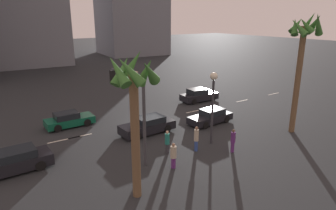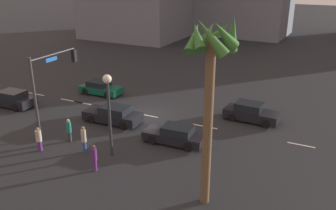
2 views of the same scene
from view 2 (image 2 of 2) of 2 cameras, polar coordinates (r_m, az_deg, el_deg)
ground_plane at (r=29.93m, az=-3.52°, el=-1.64°), size 220.00×220.00×0.00m
lane_stripe_1 at (r=26.63m, az=20.47°, el=-5.99°), size 1.85×0.14×0.01m
lane_stripe_2 at (r=27.91m, az=5.94°, el=-3.43°), size 2.01×0.14×0.01m
lane_stripe_3 at (r=29.90m, az=-3.43°, el=-1.65°), size 2.10×0.14×0.01m
lane_stripe_4 at (r=33.48m, az=-13.46°, el=0.32°), size 1.94×0.14×0.01m
lane_stripe_5 at (r=34.27m, az=-15.12°, el=0.64°), size 2.55×0.14×0.01m
lane_stripe_6 at (r=37.17m, az=-20.25°, el=1.64°), size 1.96×0.14×0.01m
car_0 at (r=35.38m, az=-10.71°, el=2.68°), size 4.14×1.91×1.30m
car_1 at (r=28.64m, az=-8.72°, el=-1.54°), size 4.68×2.06×1.36m
car_2 at (r=25.01m, az=1.12°, el=-4.82°), size 4.36×1.93×1.31m
car_3 at (r=34.62m, az=-23.75°, el=0.91°), size 4.57×2.06×1.41m
car_4 at (r=29.38m, az=13.09°, el=-1.20°), size 4.39×2.06×1.47m
traffic_signal at (r=27.07m, az=-18.31°, el=3.98°), size 0.32×4.84×5.98m
streetlamp at (r=22.41m, az=-9.49°, el=0.92°), size 0.56×0.56×5.50m
pedestrian_0 at (r=24.27m, az=-13.28°, el=-5.24°), size 0.42×0.42×1.87m
pedestrian_1 at (r=26.05m, az=-15.50°, el=-3.82°), size 0.38×0.38×1.71m
pedestrian_2 at (r=22.04m, az=-11.68°, el=-8.16°), size 0.41×0.41×1.73m
pedestrian_3 at (r=25.34m, az=-19.89°, el=-5.08°), size 0.55×0.55×1.71m
palm_tree_1 at (r=16.40m, az=6.82°, el=5.70°), size 2.49×2.52×9.76m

